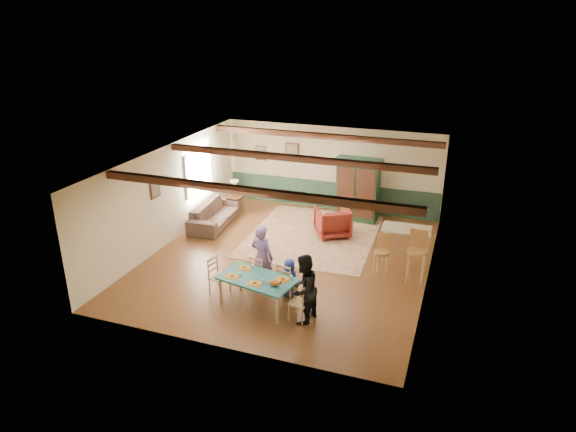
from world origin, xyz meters
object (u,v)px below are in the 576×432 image
(dining_chair_far_right, at_px, (288,280))
(dining_chair_end_right, at_px, (299,302))
(end_table, at_px, (235,204))
(bar_stool_right, at_px, (416,257))
(table_lamp, at_px, (235,188))
(person_child, at_px, (289,278))
(bar_stool_left, at_px, (382,257))
(person_man, at_px, (262,257))
(dining_table, at_px, (258,292))
(armoire, at_px, (358,190))
(person_woman, at_px, (303,289))
(counter_table, at_px, (405,246))
(cat, at_px, (275,283))
(armchair, at_px, (333,222))
(dining_chair_far_left, at_px, (261,272))
(sofa, at_px, (215,214))
(dining_chair_end_left, at_px, (219,276))

(dining_chair_far_right, bearing_deg, dining_chair_end_right, 136.17)
(end_table, height_order, bar_stool_right, bar_stool_right)
(dining_chair_far_right, distance_m, table_lamp, 5.56)
(person_child, distance_m, table_lamp, 5.51)
(person_child, height_order, bar_stool_left, bar_stool_left)
(person_man, height_order, table_lamp, person_man)
(dining_table, height_order, end_table, dining_table)
(armoire, xyz_separation_m, table_lamp, (-3.80, -0.69, -0.16))
(person_woman, relative_size, end_table, 2.68)
(counter_table, bearing_deg, dining_table, -131.27)
(cat, distance_m, table_lamp, 6.16)
(cat, relative_size, armchair, 0.35)
(dining_chair_end_right, relative_size, armoire, 0.44)
(dining_chair_far_left, distance_m, person_woman, 1.67)
(dining_chair_far_left, relative_size, sofa, 0.38)
(end_table, xyz_separation_m, counter_table, (5.60, -1.88, 0.22))
(counter_table, xyz_separation_m, bar_stool_right, (0.36, -0.84, 0.14))
(person_man, bearing_deg, sofa, -36.15)
(dining_table, height_order, dining_chair_end_right, dining_chair_end_right)
(dining_chair_far_right, xyz_separation_m, sofa, (-3.51, 3.31, -0.10))
(sofa, distance_m, bar_stool_left, 5.58)
(end_table, relative_size, table_lamp, 1.09)
(dining_chair_end_right, distance_m, person_man, 1.63)
(sofa, distance_m, end_table, 1.11)
(dining_chair_end_right, distance_m, bar_stool_right, 3.23)
(person_woman, height_order, armoire, armoire)
(table_lamp, relative_size, counter_table, 0.43)
(dining_table, height_order, cat, cat)
(person_woman, bearing_deg, counter_table, 165.80)
(person_woman, bearing_deg, person_child, -133.26)
(dining_chair_end_left, xyz_separation_m, bar_stool_left, (3.32, 2.00, 0.10))
(person_child, relative_size, bar_stool_left, 0.85)
(dining_chair_end_left, distance_m, person_child, 1.59)
(dining_chair_far_left, height_order, dining_chair_end_left, same)
(person_woman, distance_m, person_child, 1.10)
(bar_stool_right, bearing_deg, armoire, 122.12)
(dining_chair_end_right, relative_size, sofa, 0.38)
(end_table, bearing_deg, dining_chair_end_right, -53.08)
(sofa, bearing_deg, cat, -144.15)
(dining_chair_end_left, distance_m, table_lamp, 5.13)
(cat, bearing_deg, person_man, 136.55)
(dining_table, distance_m, sofa, 4.92)
(sofa, xyz_separation_m, table_lamp, (0.15, 1.10, 0.48))
(dining_chair_far_left, height_order, armoire, armoire)
(dining_chair_far_left, xyz_separation_m, end_table, (-2.65, 4.27, -0.15))
(cat, bearing_deg, dining_chair_far_left, 139.20)
(dining_chair_end_left, distance_m, bar_stool_left, 3.88)
(dining_chair_end_left, distance_m, armchair, 4.33)
(sofa, bearing_deg, counter_table, -102.51)
(counter_table, bearing_deg, dining_chair_end_right, -117.14)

